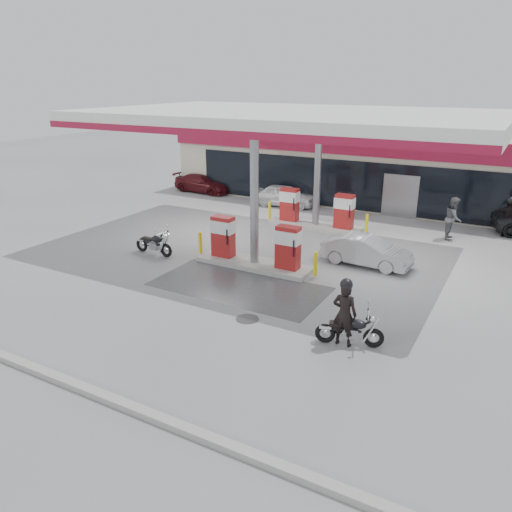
{
  "coord_description": "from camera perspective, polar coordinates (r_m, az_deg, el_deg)",
  "views": [
    {
      "loc": [
        8.75,
        -13.58,
        6.76
      ],
      "look_at": [
        1.13,
        0.09,
        1.2
      ],
      "focal_mm": 35.0,
      "sensor_mm": 36.0,
      "label": 1
    }
  ],
  "objects": [
    {
      "name": "parked_motorcycle",
      "position": [
        20.66,
        -11.56,
        1.32
      ],
      "size": [
        1.89,
        0.73,
        0.97
      ],
      "rotation": [
        0.0,
        0.0,
        -0.04
      ],
      "color": "black",
      "rests_on": "ground"
    },
    {
      "name": "wet_patch",
      "position": [
        17.26,
        -1.98,
        -3.49
      ],
      "size": [
        6.0,
        3.0,
        0.0
      ],
      "primitive_type": "cube",
      "color": "#4C4C4F",
      "rests_on": "ground"
    },
    {
      "name": "hatchback_silver",
      "position": [
        19.5,
        12.51,
        0.56
      ],
      "size": [
        3.48,
        1.37,
        1.13
      ],
      "primitive_type": "imported",
      "rotation": [
        0.0,
        0.0,
        1.52
      ],
      "color": "#B0B3B9",
      "rests_on": "ground"
    },
    {
      "name": "parked_car_left",
      "position": [
        31.93,
        -6.08,
        8.28
      ],
      "size": [
        3.99,
        1.81,
        1.13
      ],
      "primitive_type": "imported",
      "rotation": [
        0.0,
        0.0,
        1.51
      ],
      "color": "#4B1014",
      "rests_on": "ground"
    },
    {
      "name": "sedan_white",
      "position": [
        28.2,
        3.27,
        6.93
      ],
      "size": [
        3.69,
        1.86,
        1.2
      ],
      "primitive_type": "imported",
      "rotation": [
        0.0,
        0.0,
        1.7
      ],
      "color": "white",
      "rests_on": "ground"
    },
    {
      "name": "ground",
      "position": [
        17.51,
        -3.39,
        -3.18
      ],
      "size": [
        90.0,
        90.0,
        0.0
      ],
      "primitive_type": "plane",
      "color": "gray",
      "rests_on": "ground"
    },
    {
      "name": "store_building",
      "position": [
        31.15,
        12.69,
        10.33
      ],
      "size": [
        22.0,
        8.22,
        4.0
      ],
      "color": "beige",
      "rests_on": "ground"
    },
    {
      "name": "kerb",
      "position": [
        12.83,
        -20.84,
        -13.29
      ],
      "size": [
        28.0,
        0.25,
        0.15
      ],
      "primitive_type": "cube",
      "color": "gray",
      "rests_on": "ground"
    },
    {
      "name": "biker_walking",
      "position": [
        25.27,
        26.81,
        3.92
      ],
      "size": [
        1.05,
        0.58,
        1.7
      ],
      "primitive_type": "imported",
      "rotation": [
        0.0,
        0.0,
        0.17
      ],
      "color": "black",
      "rests_on": "ground"
    },
    {
      "name": "pump_island_near",
      "position": [
        18.86,
        -0.18,
        0.86
      ],
      "size": [
        5.14,
        1.3,
        1.78
      ],
      "color": "#9E9E99",
      "rests_on": "ground"
    },
    {
      "name": "canopy",
      "position": [
        20.59,
        4.05,
        15.37
      ],
      "size": [
        16.0,
        10.02,
        5.51
      ],
      "color": "silver",
      "rests_on": "ground"
    },
    {
      "name": "main_motorcycle",
      "position": [
        13.69,
        10.77,
        -8.42
      ],
      "size": [
        1.79,
        0.81,
        0.94
      ],
      "rotation": [
        0.0,
        0.0,
        0.3
      ],
      "color": "black",
      "rests_on": "ground"
    },
    {
      "name": "attendant",
      "position": [
        23.77,
        21.63,
        4.03
      ],
      "size": [
        0.79,
        0.98,
        1.9
      ],
      "primitive_type": "imported",
      "rotation": [
        0.0,
        0.0,
        1.65
      ],
      "color": "#525257",
      "rests_on": "ground"
    },
    {
      "name": "pump_island_far",
      "position": [
        24.06,
        6.86,
        4.86
      ],
      "size": [
        5.14,
        1.3,
        1.78
      ],
      "color": "#9E9E99",
      "rests_on": "ground"
    },
    {
      "name": "biker_main",
      "position": [
        13.47,
        10.08,
        -6.56
      ],
      "size": [
        0.68,
        0.46,
        1.8
      ],
      "primitive_type": "imported",
      "rotation": [
        0.0,
        0.0,
        3.19
      ],
      "color": "black",
      "rests_on": "ground"
    },
    {
      "name": "drain_cover",
      "position": [
        15.01,
        -1.0,
        -7.19
      ],
      "size": [
        0.7,
        0.7,
        0.01
      ],
      "primitive_type": "cylinder",
      "color": "#38383A",
      "rests_on": "ground"
    }
  ]
}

